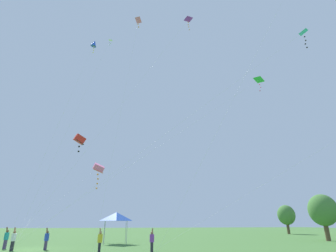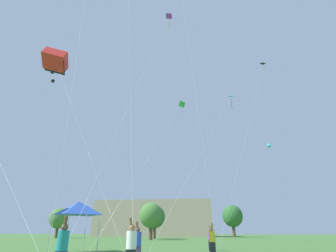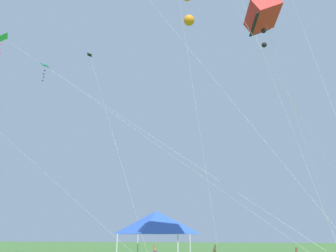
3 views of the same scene
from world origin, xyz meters
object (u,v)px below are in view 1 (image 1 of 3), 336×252
(kite_pink_box_3, at_px, (99,168))
(kite_green_delta_7, at_px, (258,81))
(person_white_shirt, at_px, (13,239))
(kite_cyan_delta_1, at_px, (301,34))
(person_blue_shirt, at_px, (46,239))
(kite_white_delta_9, at_px, (107,47))
(kite_purple_delta_8, at_px, (187,22))
(person_teal_shirt, at_px, (6,238))
(person_yellow_shirt, at_px, (100,241))
(person_purple_shirt, at_px, (152,240))
(kite_red_box_2, at_px, (80,139))
(kite_blue_diamond_5, at_px, (94,44))
(kite_pink_delta_0, at_px, (139,22))
(festival_tent, at_px, (116,217))

(kite_pink_box_3, xyz_separation_m, kite_green_delta_7, (13.58, 18.21, 8.51))
(person_white_shirt, bearing_deg, kite_cyan_delta_1, -158.02)
(person_blue_shirt, distance_m, kite_white_delta_9, 22.11)
(kite_purple_delta_8, bearing_deg, person_teal_shirt, -94.91)
(person_yellow_shirt, height_order, kite_white_delta_9, kite_white_delta_9)
(person_purple_shirt, xyz_separation_m, kite_green_delta_7, (-2.68, 12.70, 17.07))
(person_yellow_shirt, distance_m, kite_pink_box_3, 18.42)
(kite_pink_box_3, bearing_deg, kite_green_delta_7, 53.30)
(kite_cyan_delta_1, bearing_deg, person_purple_shirt, -108.05)
(kite_cyan_delta_1, bearing_deg, person_teal_shirt, -110.19)
(kite_green_delta_7, bearing_deg, person_blue_shirt, -91.98)
(kite_white_delta_9, bearing_deg, person_purple_shirt, 41.05)
(kite_cyan_delta_1, height_order, kite_red_box_2, kite_cyan_delta_1)
(kite_green_delta_7, relative_size, kite_white_delta_9, 1.06)
(person_purple_shirt, bearing_deg, kite_pink_box_3, 88.97)
(person_teal_shirt, distance_m, kite_red_box_2, 12.32)
(kite_blue_diamond_5, bearing_deg, person_blue_shirt, -14.46)
(person_purple_shirt, distance_m, kite_white_delta_9, 23.12)
(person_yellow_shirt, xyz_separation_m, person_blue_shirt, (-3.39, -4.48, -0.01))
(kite_white_delta_9, bearing_deg, kite_pink_delta_0, 38.03)
(festival_tent, bearing_deg, person_blue_shirt, -45.78)
(festival_tent, height_order, kite_pink_delta_0, kite_pink_delta_0)
(person_purple_shirt, bearing_deg, kite_blue_diamond_5, 110.37)
(kite_green_delta_7, relative_size, kite_purple_delta_8, 0.95)
(person_teal_shirt, distance_m, person_white_shirt, 2.27)
(kite_cyan_delta_1, relative_size, kite_red_box_2, 2.06)
(person_purple_shirt, relative_size, kite_cyan_delta_1, 0.07)
(person_yellow_shirt, height_order, kite_cyan_delta_1, kite_cyan_delta_1)
(kite_blue_diamond_5, bearing_deg, kite_cyan_delta_1, 58.04)
(person_teal_shirt, bearing_deg, kite_red_box_2, -146.45)
(person_purple_shirt, relative_size, kite_pink_box_3, 0.14)
(person_purple_shirt, bearing_deg, kite_pink_delta_0, 118.36)
(kite_pink_delta_0, height_order, kite_purple_delta_8, kite_purple_delta_8)
(kite_cyan_delta_1, height_order, kite_blue_diamond_5, kite_blue_diamond_5)
(kite_white_delta_9, bearing_deg, person_blue_shirt, -51.70)
(festival_tent, bearing_deg, kite_purple_delta_8, 52.89)
(person_white_shirt, relative_size, kite_blue_diamond_5, 0.07)
(kite_white_delta_9, bearing_deg, kite_red_box_2, -145.34)
(kite_white_delta_9, bearing_deg, person_white_shirt, -62.81)
(kite_red_box_2, bearing_deg, kite_green_delta_7, 71.55)
(person_yellow_shirt, relative_size, kite_cyan_delta_1, 0.07)
(kite_pink_delta_0, relative_size, kite_cyan_delta_1, 0.94)
(person_yellow_shirt, distance_m, person_blue_shirt, 5.62)
(person_purple_shirt, bearing_deg, kite_red_box_2, 109.05)
(person_yellow_shirt, distance_m, kite_purple_delta_8, 26.83)
(kite_pink_box_3, distance_m, kite_green_delta_7, 24.26)
(kite_cyan_delta_1, xyz_separation_m, kite_white_delta_9, (-10.33, -18.60, 3.46))
(kite_purple_delta_8, bearing_deg, festival_tent, -127.11)
(person_white_shirt, distance_m, kite_red_box_2, 12.80)
(person_yellow_shirt, xyz_separation_m, kite_purple_delta_8, (-3.55, 8.39, 25.24))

